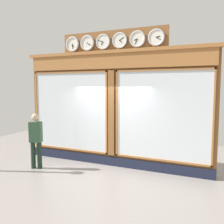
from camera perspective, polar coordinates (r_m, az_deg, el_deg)
The scene contains 3 objects.
ground_plane at distance 5.86m, azimuth -12.04°, elevation -19.57°, with size 14.00×14.00×0.00m, color gray.
shop_facade at distance 7.86m, azimuth 0.37°, elevation 1.14°, with size 6.27×0.42×4.20m.
pedestrian at distance 7.96m, azimuth -17.04°, elevation -5.80°, with size 0.41×0.33×1.69m.
Camera 1 is at (-3.18, 7.04, 2.51)m, focal length 39.93 mm.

